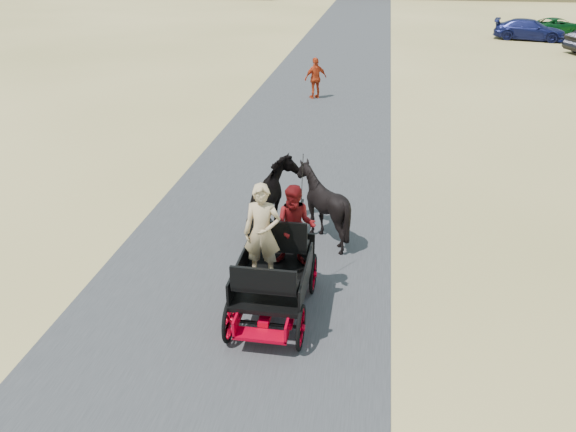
% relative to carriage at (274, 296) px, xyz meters
% --- Properties ---
extents(ground, '(140.00, 140.00, 0.00)m').
position_rel_carriage_xyz_m(ground, '(-0.86, 0.36, -0.36)').
color(ground, tan).
extents(road, '(6.00, 140.00, 0.01)m').
position_rel_carriage_xyz_m(road, '(-0.86, 0.36, -0.35)').
color(road, '#38383A').
rests_on(road, ground).
extents(carriage, '(1.30, 2.40, 0.72)m').
position_rel_carriage_xyz_m(carriage, '(0.00, 0.00, 0.00)').
color(carriage, black).
rests_on(carriage, ground).
extents(horse_left, '(0.91, 2.01, 1.70)m').
position_rel_carriage_xyz_m(horse_left, '(-0.55, 3.00, 0.49)').
color(horse_left, black).
rests_on(horse_left, ground).
extents(horse_right, '(1.37, 1.54, 1.70)m').
position_rel_carriage_xyz_m(horse_right, '(0.55, 3.00, 0.49)').
color(horse_right, black).
rests_on(horse_right, ground).
extents(driver_man, '(0.66, 0.43, 1.80)m').
position_rel_carriage_xyz_m(driver_man, '(-0.20, 0.05, 1.26)').
color(driver_man, tan).
rests_on(driver_man, carriage).
extents(passenger_woman, '(0.77, 0.60, 1.58)m').
position_rel_carriage_xyz_m(passenger_woman, '(0.30, 0.60, 1.15)').
color(passenger_woman, '#660C0F').
rests_on(passenger_woman, carriage).
extents(pedestrian, '(1.07, 0.91, 1.73)m').
position_rel_carriage_xyz_m(pedestrian, '(-1.09, 15.46, 0.50)').
color(pedestrian, '#BF3715').
rests_on(pedestrian, ground).
extents(car_c, '(4.92, 2.92, 1.34)m').
position_rel_carriage_xyz_m(car_c, '(11.31, 33.06, 0.31)').
color(car_c, navy).
rests_on(car_c, ground).
extents(car_d, '(4.40, 3.65, 1.12)m').
position_rel_carriage_xyz_m(car_d, '(13.78, 36.15, 0.20)').
color(car_d, '#0C4C19').
rests_on(car_d, ground).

